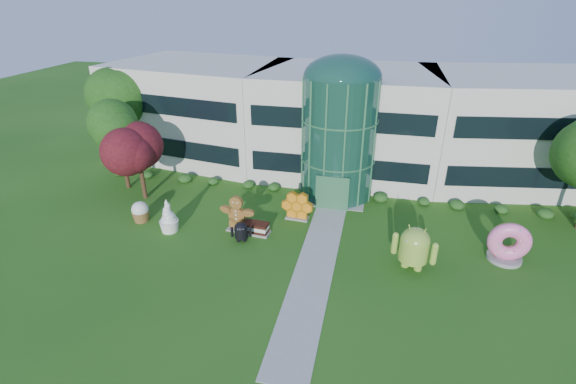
% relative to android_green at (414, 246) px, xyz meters
% --- Properties ---
extents(ground, '(140.00, 140.00, 0.00)m').
position_rel_android_green_xyz_m(ground, '(-5.91, -2.32, -1.65)').
color(ground, '#215114').
rests_on(ground, ground).
extents(building, '(46.00, 15.00, 9.30)m').
position_rel_android_green_xyz_m(building, '(-5.91, 15.68, 3.00)').
color(building, beige).
rests_on(building, ground).
extents(atrium, '(6.00, 6.00, 9.80)m').
position_rel_android_green_xyz_m(atrium, '(-5.91, 9.68, 3.25)').
color(atrium, '#194738').
rests_on(atrium, ground).
extents(walkway, '(2.40, 20.00, 0.04)m').
position_rel_android_green_xyz_m(walkway, '(-5.91, -0.32, -1.63)').
color(walkway, '#9E9E93').
rests_on(walkway, ground).
extents(tree_red, '(4.00, 4.00, 6.00)m').
position_rel_android_green_xyz_m(tree_red, '(-21.41, 5.18, 1.35)').
color(tree_red, '#3F0C14').
rests_on(tree_red, ground).
extents(trees_backdrop, '(52.00, 8.00, 8.40)m').
position_rel_android_green_xyz_m(trees_backdrop, '(-5.91, 10.68, 2.55)').
color(trees_backdrop, '#1C4411').
rests_on(trees_backdrop, ground).
extents(android_green, '(3.35, 2.69, 3.30)m').
position_rel_android_green_xyz_m(android_green, '(0.00, 0.00, 0.00)').
color(android_green, '#8CB439').
rests_on(android_green, ground).
extents(android_black, '(1.71, 1.34, 1.71)m').
position_rel_android_green_xyz_m(android_black, '(-11.39, 0.57, -0.79)').
color(android_black, black).
rests_on(android_black, ground).
extents(donut, '(2.70, 1.37, 2.76)m').
position_rel_android_green_xyz_m(donut, '(5.91, 2.25, -0.27)').
color(donut, '#EE5AA3').
rests_on(donut, ground).
extents(gingerbread, '(3.05, 1.44, 2.72)m').
position_rel_android_green_xyz_m(gingerbread, '(-12.16, 2.01, -0.29)').
color(gingerbread, brown).
rests_on(gingerbread, ground).
extents(ice_cream_sandwich, '(2.04, 1.15, 0.87)m').
position_rel_android_green_xyz_m(ice_cream_sandwich, '(-10.70, 1.76, -1.21)').
color(ice_cream_sandwich, black).
rests_on(ice_cream_sandwich, ground).
extents(honeycomb, '(2.61, 1.09, 2.00)m').
position_rel_android_green_xyz_m(honeycomb, '(-8.25, 4.52, -0.65)').
color(honeycomb, orange).
rests_on(honeycomb, ground).
extents(froyo, '(1.73, 1.73, 2.50)m').
position_rel_android_green_xyz_m(froyo, '(-16.89, 0.74, -0.40)').
color(froyo, white).
rests_on(froyo, ground).
extents(cupcake, '(1.59, 1.59, 1.59)m').
position_rel_android_green_xyz_m(cupcake, '(-19.66, 1.59, -0.85)').
color(cupcake, white).
rests_on(cupcake, ground).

